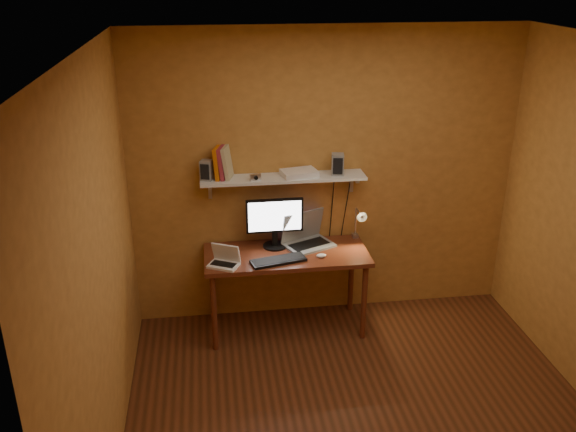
{
  "coord_description": "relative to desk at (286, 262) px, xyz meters",
  "views": [
    {
      "loc": [
        -1.02,
        -3.37,
        3.04
      ],
      "look_at": [
        -0.39,
        1.18,
        1.13
      ],
      "focal_mm": 38.0,
      "sensor_mm": 36.0,
      "label": 1
    }
  ],
  "objects": [
    {
      "name": "desk_lamp",
      "position": [
        0.66,
        0.13,
        0.29
      ],
      "size": [
        0.09,
        0.23,
        0.38
      ],
      "color": "silver",
      "rests_on": "desk"
    },
    {
      "name": "shelf_camera",
      "position": [
        -0.24,
        0.12,
        0.74
      ],
      "size": [
        0.1,
        0.05,
        0.06
      ],
      "color": "silver",
      "rests_on": "wall_shelf"
    },
    {
      "name": "wall_shelf",
      "position": [
        0.0,
        0.19,
        0.69
      ],
      "size": [
        1.4,
        0.25,
        0.21
      ],
      "color": "silver",
      "rests_on": "room"
    },
    {
      "name": "netbook",
      "position": [
        -0.53,
        -0.15,
        0.14
      ],
      "size": [
        0.29,
        0.26,
        0.18
      ],
      "rotation": [
        0.0,
        0.0,
        -0.47
      ],
      "color": "white",
      "rests_on": "desk"
    },
    {
      "name": "mouse",
      "position": [
        0.28,
        -0.12,
        0.1
      ],
      "size": [
        0.09,
        0.06,
        0.03
      ],
      "primitive_type": "ellipsoid",
      "rotation": [
        0.0,
        0.0,
        0.06
      ],
      "color": "white",
      "rests_on": "desk"
    },
    {
      "name": "speaker_right",
      "position": [
        0.46,
        0.18,
        0.8
      ],
      "size": [
        0.12,
        0.12,
        0.18
      ],
      "primitive_type": "cube",
      "rotation": [
        0.0,
        0.0,
        -0.17
      ],
      "color": "gray",
      "rests_on": "wall_shelf"
    },
    {
      "name": "books",
      "position": [
        -0.5,
        0.22,
        0.84
      ],
      "size": [
        0.18,
        0.19,
        0.27
      ],
      "color": "#CD6313",
      "rests_on": "wall_shelf"
    },
    {
      "name": "monitor",
      "position": [
        -0.08,
        0.14,
        0.34
      ],
      "size": [
        0.49,
        0.21,
        0.44
      ],
      "rotation": [
        0.0,
        0.0,
        0.01
      ],
      "color": "black",
      "rests_on": "desk"
    },
    {
      "name": "router",
      "position": [
        0.14,
        0.19,
        0.74
      ],
      "size": [
        0.33,
        0.25,
        0.05
      ],
      "primitive_type": "cube",
      "rotation": [
        0.0,
        0.0,
        0.2
      ],
      "color": "white",
      "rests_on": "wall_shelf"
    },
    {
      "name": "laptop",
      "position": [
        0.19,
        0.15,
        0.16
      ],
      "size": [
        0.49,
        0.43,
        0.3
      ],
      "rotation": [
        0.0,
        0.0,
        0.42
      ],
      "color": "gray",
      "rests_on": "desk"
    },
    {
      "name": "desk",
      "position": [
        0.0,
        0.0,
        0.0
      ],
      "size": [
        1.4,
        0.6,
        0.75
      ],
      "color": "maroon",
      "rests_on": "ground"
    },
    {
      "name": "speaker_left",
      "position": [
        -0.64,
        0.2,
        0.79
      ],
      "size": [
        0.12,
        0.12,
        0.17
      ],
      "primitive_type": "cube",
      "rotation": [
        0.0,
        0.0,
        -0.33
      ],
      "color": "gray",
      "rests_on": "wall_shelf"
    },
    {
      "name": "keyboard",
      "position": [
        -0.09,
        -0.16,
        0.1
      ],
      "size": [
        0.48,
        0.25,
        0.02
      ],
      "primitive_type": "cube",
      "rotation": [
        0.0,
        0.0,
        0.23
      ],
      "color": "black",
      "rests_on": "desk"
    },
    {
      "name": "room",
      "position": [
        0.39,
        -1.28,
        0.64
      ],
      "size": [
        3.44,
        3.24,
        2.64
      ],
      "color": "#5F2D18",
      "rests_on": "ground"
    }
  ]
}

